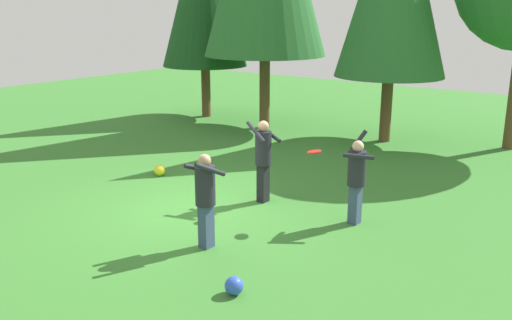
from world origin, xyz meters
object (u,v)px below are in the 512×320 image
(person_catcher, at_px, (205,193))
(ball_red, at_px, (208,216))
(person_bystander, at_px, (263,154))
(ball_blue, at_px, (234,286))
(frisbee, at_px, (314,152))
(ball_yellow, at_px, (160,170))
(person_thrower, at_px, (357,175))

(person_catcher, bearing_deg, ball_red, 62.87)
(person_bystander, xyz_separation_m, ball_blue, (1.98, -3.40, -0.90))
(frisbee, height_order, ball_yellow, frisbee)
(ball_blue, distance_m, ball_red, 2.84)
(ball_blue, height_order, ball_red, ball_blue)
(person_catcher, bearing_deg, person_bystander, 35.51)
(ball_blue, xyz_separation_m, ball_red, (-2.15, 1.85, -0.02))
(person_bystander, bearing_deg, person_thrower, 15.62)
(person_catcher, distance_m, frisbee, 2.28)
(person_catcher, xyz_separation_m, ball_red, (-0.76, 0.88, -0.86))
(person_bystander, distance_m, ball_blue, 4.03)
(person_catcher, height_order, ball_yellow, person_catcher)
(ball_red, bearing_deg, person_thrower, 35.42)
(ball_yellow, bearing_deg, person_catcher, -33.03)
(person_bystander, xyz_separation_m, ball_yellow, (-3.11, -0.03, -0.90))
(person_catcher, height_order, person_bystander, person_bystander)
(ball_red, bearing_deg, person_bystander, 83.46)
(ball_yellow, bearing_deg, person_thrower, 1.12)
(frisbee, bearing_deg, ball_blue, -79.73)
(person_catcher, relative_size, frisbee, 5.20)
(ball_yellow, bearing_deg, ball_red, -27.41)
(person_bystander, height_order, ball_red, person_bystander)
(person_thrower, xyz_separation_m, person_catcher, (-1.52, -2.50, 0.01))
(ball_blue, bearing_deg, person_bystander, 120.18)
(frisbee, bearing_deg, person_bystander, 166.30)
(ball_yellow, relative_size, ball_blue, 1.02)
(person_catcher, bearing_deg, frisbee, -0.00)
(person_catcher, relative_size, ball_red, 7.19)
(person_bystander, distance_m, frisbee, 1.51)
(ball_yellow, xyz_separation_m, ball_red, (2.93, -1.52, -0.02))
(ball_yellow, xyz_separation_m, ball_blue, (5.08, -3.37, -0.00))
(ball_blue, bearing_deg, ball_yellow, 146.48)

